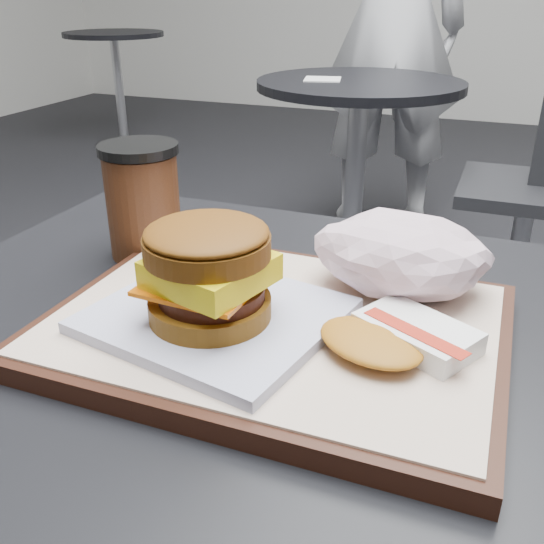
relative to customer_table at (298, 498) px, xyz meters
The scene contains 10 objects.
customer_table is the anchor object (origin of this frame).
serving_tray 0.20m from the customer_table, 166.04° to the right, with size 0.38×0.28×0.02m.
breakfast_sandwich 0.26m from the customer_table, 151.17° to the right, with size 0.22×0.20×0.09m.
hash_brown 0.23m from the customer_table, 11.79° to the right, with size 0.13×0.12×0.02m.
crumpled_wrapper 0.26m from the customer_table, 53.19° to the left, with size 0.16×0.12×0.07m, color silver, non-canonical shape.
coffee_cup 0.35m from the customer_table, 153.59° to the left, with size 0.08×0.08×0.12m.
neighbor_table 1.69m from the customer_table, 101.98° to the left, with size 0.70×0.70×0.75m.
napkin 1.68m from the customer_table, 106.29° to the left, with size 0.12×0.12×0.00m, color silver.
patron 2.40m from the customer_table, 99.42° to the left, with size 0.65×0.42×1.77m, color silver.
bg_table_mid 4.00m from the customer_table, 126.87° to the left, with size 0.66×0.66×0.75m.
Camera 1 is at (0.14, -0.42, 1.05)m, focal length 40.00 mm.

